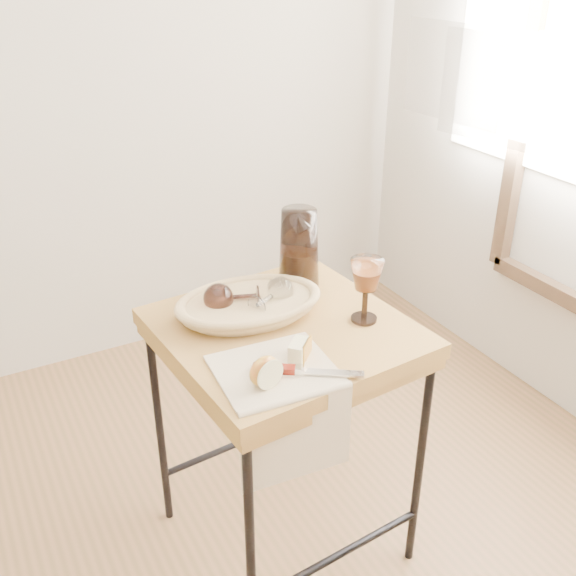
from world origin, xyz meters
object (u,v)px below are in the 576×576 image
bread_basket (249,306)px  side_table (285,440)px  goblet_lying_b (270,297)px  goblet_lying_a (235,297)px  tea_towel (275,370)px  apple_half (264,371)px  table_knife (303,369)px  pitcher (299,248)px  wine_goblet (366,290)px

bread_basket → side_table: bearing=-55.4°
goblet_lying_b → bread_basket: bearing=130.7°
goblet_lying_b → goblet_lying_a: bearing=128.9°
tea_towel → goblet_lying_b: 0.28m
goblet_lying_b → apple_half: 0.33m
goblet_lying_a → table_knife: bearing=113.3°
goblet_lying_b → table_knife: (-0.07, -0.30, -0.03)m
goblet_lying_b → apple_half: bearing=-146.8°
side_table → bread_basket: (-0.06, 0.10, 0.41)m
goblet_lying_a → table_knife: 0.34m
tea_towel → pitcher: bearing=58.1°
side_table → table_knife: 0.46m
apple_half → wine_goblet: bearing=7.1°
goblet_lying_b → pitcher: 0.20m
side_table → wine_goblet: bearing=-20.9°
bread_basket → pitcher: bearing=30.0°
tea_towel → bread_basket: bread_basket is taller
tea_towel → table_knife: (0.05, -0.05, 0.01)m
table_knife → side_table: bearing=106.4°
bread_basket → goblet_lying_a: size_ratio=2.69×
tea_towel → goblet_lying_a: (0.03, 0.29, 0.05)m
tea_towel → goblet_lying_a: size_ratio=2.06×
goblet_lying_a → wine_goblet: 0.35m
side_table → goblet_lying_b: bearing=91.6°
pitcher → table_knife: pitcher is taller
tea_towel → wine_goblet: size_ratio=1.53×
side_table → apple_half: apple_half is taller
goblet_lying_a → pitcher: bearing=-141.7°
tea_towel → goblet_lying_b: (0.12, 0.25, 0.05)m
bread_basket → table_knife: bearing=-86.9°
wine_goblet → apple_half: bearing=-159.3°
goblet_lying_a → pitcher: size_ratio=0.49×
side_table → tea_towel: size_ratio=2.83×
pitcher → goblet_lying_a: bearing=174.6°
side_table → apple_half: (-0.17, -0.21, 0.43)m
goblet_lying_b → apple_half: size_ratio=1.57×
tea_towel → table_knife: size_ratio=1.08×
side_table → goblet_lying_b: size_ratio=6.29×
tea_towel → pitcher: pitcher is taller
wine_goblet → apple_half: wine_goblet is taller
goblet_lying_b → table_knife: goblet_lying_b is taller
goblet_lying_b → table_knife: 0.31m
wine_goblet → table_knife: bearing=-151.7°
tea_towel → table_knife: table_knife is taller
bread_basket → wine_goblet: bearing=-29.2°
wine_goblet → table_knife: wine_goblet is taller
goblet_lying_a → pitcher: (0.24, 0.08, 0.06)m
side_table → tea_towel: 0.44m
goblet_lying_b → pitcher: size_ratio=0.45×
pitcher → table_knife: (-0.22, -0.41, -0.10)m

